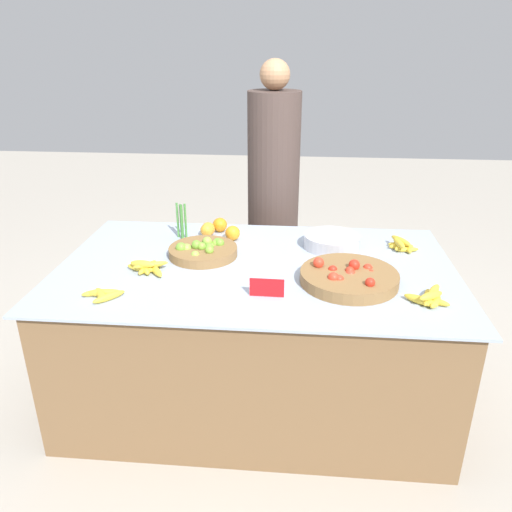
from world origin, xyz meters
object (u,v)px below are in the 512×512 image
(vendor_person, at_px, (273,204))
(tomato_basket, at_px, (349,277))
(lime_bowl, at_px, (203,250))
(metal_bowl, at_px, (332,241))
(price_sign, at_px, (267,288))

(vendor_person, bearing_deg, tomato_basket, -69.67)
(lime_bowl, height_order, vendor_person, vendor_person)
(tomato_basket, relative_size, vendor_person, 0.27)
(metal_bowl, xyz_separation_m, vendor_person, (-0.34, 0.66, -0.01))
(lime_bowl, height_order, tomato_basket, tomato_basket)
(metal_bowl, xyz_separation_m, price_sign, (-0.30, -0.57, 0.01))
(tomato_basket, bearing_deg, metal_bowl, 97.62)
(price_sign, height_order, vendor_person, vendor_person)
(vendor_person, bearing_deg, lime_bowl, -110.14)
(tomato_basket, bearing_deg, lime_bowl, 160.42)
(lime_bowl, xyz_separation_m, tomato_basket, (0.70, -0.25, 0.00))
(price_sign, xyz_separation_m, vendor_person, (-0.04, 1.23, -0.02))
(lime_bowl, relative_size, tomato_basket, 0.79)
(lime_bowl, relative_size, price_sign, 2.36)
(lime_bowl, relative_size, vendor_person, 0.21)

